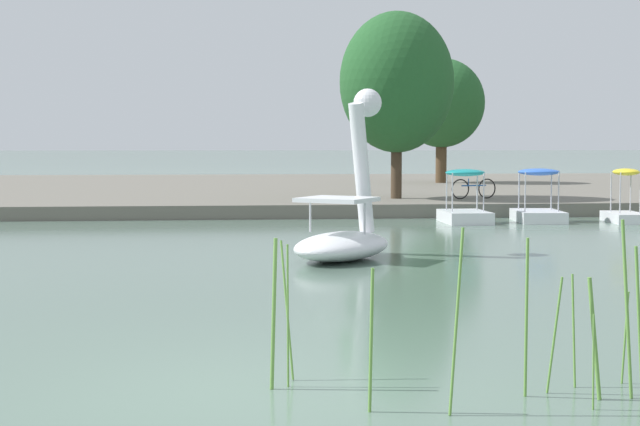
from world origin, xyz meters
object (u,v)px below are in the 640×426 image
object	(u,v)px
pedal_boat_blue	(538,205)
bicycle_parked	(474,189)
tree_broadleaf_right	(397,83)
swan_boat	(346,225)
pedal_boat_teal	(465,208)
tree_broadleaf_left	(442,104)
pedal_boat_yellow	(625,206)

from	to	relation	value
pedal_boat_blue	bicycle_parked	bearing A→B (deg)	101.24
pedal_boat_blue	tree_broadleaf_right	bearing A→B (deg)	125.87
pedal_boat_blue	swan_boat	bearing A→B (deg)	-129.29
pedal_boat_teal	bicycle_parked	world-z (taller)	pedal_boat_teal
tree_broadleaf_right	pedal_boat_blue	bearing A→B (deg)	-54.13
tree_broadleaf_right	tree_broadleaf_left	bearing A→B (deg)	70.46
swan_boat	tree_broadleaf_right	size ratio (longest dim) A/B	0.54
tree_broadleaf_left	tree_broadleaf_right	bearing A→B (deg)	-109.54
bicycle_parked	tree_broadleaf_right	bearing A→B (deg)	168.71
tree_broadleaf_right	pedal_boat_teal	bearing A→B (deg)	-76.58
pedal_boat_yellow	tree_broadleaf_right	world-z (taller)	tree_broadleaf_right
swan_boat	pedal_boat_yellow	size ratio (longest dim) A/B	1.86
pedal_boat_teal	pedal_boat_yellow	xyz separation A→B (m)	(4.54, -0.27, 0.04)
tree_broadleaf_left	pedal_boat_teal	bearing A→B (deg)	-100.62
swan_boat	bicycle_parked	bearing A→B (deg)	64.60
tree_broadleaf_left	pedal_boat_blue	bearing A→B (deg)	-93.28
pedal_boat_teal	tree_broadleaf_left	size ratio (longest dim) A/B	0.33
pedal_boat_blue	tree_broadleaf_left	xyz separation A→B (m)	(0.94, 16.39, 3.58)
pedal_boat_blue	bicycle_parked	world-z (taller)	pedal_boat_blue
tree_broadleaf_right	swan_boat	bearing A→B (deg)	-104.44
pedal_boat_teal	swan_boat	bearing A→B (deg)	-119.02
tree_broadleaf_right	bicycle_parked	bearing A→B (deg)	-11.29
pedal_boat_teal	tree_broadleaf_left	xyz separation A→B (m)	(3.10, 16.53, 3.62)
tree_broadleaf_left	tree_broadleaf_right	world-z (taller)	tree_broadleaf_right
pedal_boat_yellow	bicycle_parked	distance (m)	5.47
swan_boat	tree_broadleaf_left	bearing A→B (deg)	73.04
swan_boat	pedal_boat_teal	size ratio (longest dim) A/B	1.78
pedal_boat_teal	tree_broadleaf_left	bearing A→B (deg)	79.38
pedal_boat_teal	bicycle_parked	bearing A→B (deg)	71.96
pedal_boat_teal	tree_broadleaf_left	distance (m)	17.20
pedal_boat_teal	pedal_boat_yellow	world-z (taller)	pedal_boat_yellow
pedal_boat_yellow	tree_broadleaf_right	xyz separation A→B (m)	(-5.65, 4.93, 3.74)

